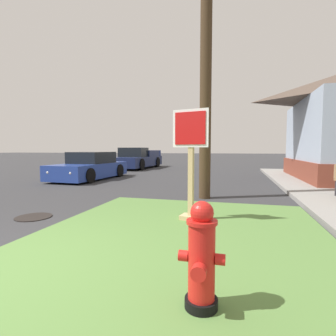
{
  "coord_description": "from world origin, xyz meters",
  "views": [
    {
      "loc": [
        2.67,
        -2.06,
        1.39
      ],
      "look_at": [
        1.07,
        4.0,
        0.93
      ],
      "focal_mm": 27.7,
      "sensor_mm": 36.0,
      "label": 1
    }
  ],
  "objects": [
    {
      "name": "grass_corner_patch",
      "position": [
        1.86,
        1.71,
        0.04
      ],
      "size": [
        4.48,
        5.26,
        0.08
      ],
      "primitive_type": "cube",
      "color": "#567F3D",
      "rests_on": "ground"
    },
    {
      "name": "sidewalk_strip",
      "position": [
        5.3,
        6.35,
        0.06
      ],
      "size": [
        2.2,
        18.57,
        0.12
      ],
      "primitive_type": "cube",
      "color": "gray",
      "rests_on": "ground"
    },
    {
      "name": "fire_hydrant",
      "position": [
        2.41,
        -0.0,
        0.5
      ],
      "size": [
        0.38,
        0.34,
        0.89
      ],
      "color": "black",
      "rests_on": "grass_corner_patch"
    },
    {
      "name": "stop_sign",
      "position": [
        1.87,
        2.62,
        1.04
      ],
      "size": [
        0.67,
        0.35,
        2.02
      ],
      "color": "tan",
      "rests_on": "grass_corner_patch"
    },
    {
      "name": "manhole_cover",
      "position": [
        -1.29,
        2.25,
        0.01
      ],
      "size": [
        0.7,
        0.7,
        0.02
      ],
      "primitive_type": "cylinder",
      "color": "black",
      "rests_on": "ground"
    },
    {
      "name": "parked_sedan_blue",
      "position": [
        -3.87,
        8.6,
        0.54
      ],
      "size": [
        1.98,
        4.25,
        1.25
      ],
      "color": "#233D93",
      "rests_on": "ground"
    },
    {
      "name": "pickup_truck_navy",
      "position": [
        -4.19,
        15.35,
        0.62
      ],
      "size": [
        2.18,
        5.43,
        1.48
      ],
      "color": "#19234C",
      "rests_on": "ground"
    }
  ]
}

